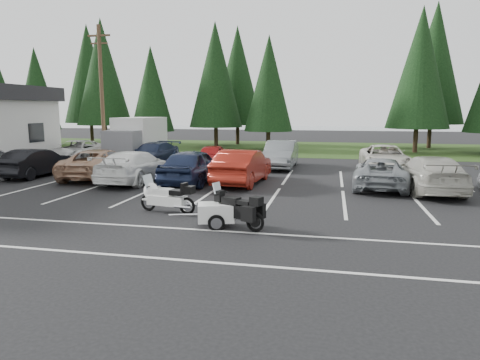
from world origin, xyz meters
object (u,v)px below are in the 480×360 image
car_near_5 (243,166)px  car_near_1 (36,163)px  utility_pole (102,91)px  car_near_3 (135,166)px  car_near_6 (381,173)px  car_near_7 (430,174)px  touring_motorcycle (167,194)px  car_far_1 (153,154)px  car_far_3 (281,154)px  car_near_4 (193,166)px  car_far_4 (385,158)px  car_far_2 (211,156)px  box_truck (134,139)px  car_far_0 (76,151)px  car_near_2 (101,164)px  adventure_motorcycle (235,206)px  cargo_trailer (216,215)px

car_near_5 → car_near_1: bearing=4.7°
utility_pole → car_near_3: utility_pole is taller
car_near_6 → car_near_7: car_near_7 is taller
car_near_3 → touring_motorcycle: bearing=125.7°
utility_pole → car_near_5: 14.13m
car_far_1 → car_far_3: (8.05, 0.25, 0.10)m
car_near_4 → car_far_4: (9.27, 6.28, -0.09)m
utility_pole → car_far_2: (8.31, -2.26, -4.03)m
car_near_3 → box_truck: bearing=-62.8°
car_far_0 → car_far_3: car_far_3 is taller
box_truck → car_far_3: 10.64m
car_near_2 → car_far_2: (4.32, 5.15, -0.07)m
car_near_5 → car_near_7: car_near_5 is taller
car_near_4 → adventure_motorcycle: bearing=119.8°
car_near_1 → car_near_6: size_ratio=0.91×
utility_pole → car_far_1: utility_pole is taller
car_near_3 → touring_motorcycle: car_near_3 is taller
car_near_1 → touring_motorcycle: size_ratio=1.91×
car_near_5 → car_near_7: (8.11, -0.35, -0.04)m
car_near_3 → car_far_4: car_near_3 is taller
car_near_4 → car_near_7: 10.40m
box_truck → car_near_3: 9.67m
car_near_6 → car_near_3: bearing=9.6°
car_far_2 → car_far_4: size_ratio=0.75×
car_far_0 → car_far_1: size_ratio=1.08×
car_far_0 → car_far_2: size_ratio=1.32×
box_truck → car_near_3: box_truck is taller
car_near_4 → cargo_trailer: bearing=116.1°
car_far_0 → car_far_4: bearing=-4.7°
utility_pole → box_truck: bearing=14.0°
adventure_motorcycle → utility_pole: bearing=152.8°
car_far_4 → car_near_3: bearing=-153.5°
car_near_2 → car_far_1: car_near_2 is taller
car_far_0 → car_far_1: car_far_0 is taller
car_near_5 → car_far_1: car_near_5 is taller
car_near_5 → car_far_3: (1.08, 5.90, -0.00)m
car_near_5 → car_far_0: size_ratio=0.94×
car_far_0 → box_truck: bearing=30.5°
car_far_0 → car_far_4: size_ratio=0.99×
car_near_7 → utility_pole: bearing=-25.9°
car_far_4 → car_near_5: bearing=-142.0°
car_near_6 → touring_motorcycle: size_ratio=2.09×
car_near_6 → car_far_4: size_ratio=0.91×
car_near_1 → car_far_1: car_near_1 is taller
car_near_2 → car_near_4: car_near_4 is taller
box_truck → car_far_1: box_truck is taller
utility_pole → car_near_1: utility_pole is taller
car_near_5 → touring_motorcycle: bearing=82.4°
box_truck → car_near_7: size_ratio=1.07×
box_truck → touring_motorcycle: (8.05, -14.21, -0.81)m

